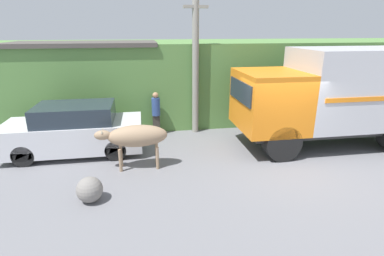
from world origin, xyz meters
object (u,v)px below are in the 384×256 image
brown_cow (136,136)px  utility_pole (195,62)px  parked_suv (75,130)px  roadside_rock (90,190)px  cargo_truck (339,93)px  pedestrian_on_hill (156,111)px

brown_cow → utility_pole: bearing=39.3°
parked_suv → roadside_rock: (0.89, -3.11, -0.49)m
brown_cow → parked_suv: (-2.01, 1.44, -0.19)m
cargo_truck → parked_suv: 8.95m
cargo_truck → utility_pole: utility_pole is taller
cargo_truck → roadside_rock: size_ratio=10.65×
pedestrian_on_hill → utility_pole: 2.41m
brown_cow → parked_suv: 2.48m
roadside_rock → parked_suv: bearing=105.9°
utility_pole → roadside_rock: bearing=-126.2°
utility_pole → cargo_truck: bearing=-25.2°
brown_cow → roadside_rock: brown_cow is taller
pedestrian_on_hill → brown_cow: bearing=85.0°
parked_suv → utility_pole: bearing=17.3°
parked_suv → pedestrian_on_hill: bearing=25.8°
pedestrian_on_hill → utility_pole: bearing=-168.5°
cargo_truck → parked_suv: cargo_truck is taller
brown_cow → parked_suv: size_ratio=0.48×
cargo_truck → roadside_rock: (-7.98, -2.47, -1.54)m
parked_suv → pedestrian_on_hill: (2.73, 1.45, 0.13)m
cargo_truck → pedestrian_on_hill: bearing=162.7°
parked_suv → cargo_truck: bearing=-6.3°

